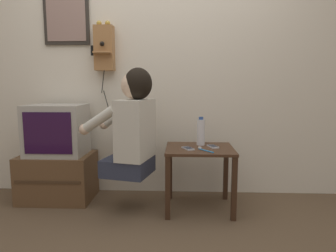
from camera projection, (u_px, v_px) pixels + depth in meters
name	position (u px, v px, depth m)	size (l,w,h in m)	color
ground_plane	(141.00, 250.00, 1.91)	(14.00, 14.00, 0.00)	brown
wall_back	(155.00, 61.00, 2.83)	(6.80, 0.05, 2.55)	silver
side_table	(199.00, 160.00, 2.50)	(0.56, 0.49, 0.53)	#422819
person	(132.00, 125.00, 2.42)	(0.60, 0.50, 0.87)	#2D3347
tv_stand	(58.00, 177.00, 2.75)	(0.63, 0.45, 0.42)	brown
television	(57.00, 130.00, 2.68)	(0.50, 0.38, 0.45)	#ADA89E
wall_phone_antique	(104.00, 48.00, 2.76)	(0.22, 0.19, 0.82)	#9E6B3D
framed_picture	(66.00, 20.00, 2.78)	(0.43, 0.03, 0.46)	#2D2823
cell_phone_held	(188.00, 148.00, 2.43)	(0.11, 0.14, 0.01)	silver
cell_phone_spare	(213.00, 146.00, 2.51)	(0.10, 0.14, 0.01)	silver
water_bottle	(201.00, 132.00, 2.58)	(0.07, 0.07, 0.25)	silver
toothbrush	(205.00, 150.00, 2.36)	(0.11, 0.14, 0.02)	#338CD8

